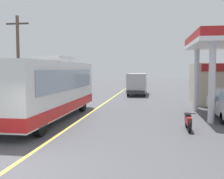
% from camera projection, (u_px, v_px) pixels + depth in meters
% --- Properties ---
extents(ground, '(120.00, 120.00, 0.00)m').
position_uv_depth(ground, '(112.00, 98.00, 28.02)').
color(ground, '#4C4C51').
extents(lane_divider_stripe, '(0.16, 50.00, 0.01)m').
position_uv_depth(lane_divider_stripe, '(103.00, 104.00, 23.09)').
color(lane_divider_stripe, '#D8CC4C').
rests_on(lane_divider_stripe, ground).
extents(coach_bus_main, '(2.60, 11.04, 3.69)m').
position_uv_depth(coach_bus_main, '(49.00, 90.00, 15.79)').
color(coach_bus_main, white).
rests_on(coach_bus_main, ground).
extents(minibus_opposing_lane, '(2.04, 6.13, 2.44)m').
position_uv_depth(minibus_opposing_lane, '(137.00, 82.00, 31.27)').
color(minibus_opposing_lane, '#A5A5AD').
rests_on(minibus_opposing_lane, ground).
extents(motorcycle_parked_forecourt, '(0.55, 1.80, 0.92)m').
position_uv_depth(motorcycle_parked_forecourt, '(188.00, 121.00, 13.09)').
color(motorcycle_parked_forecourt, black).
rests_on(motorcycle_parked_forecourt, ground).
extents(pedestrian_near_pump, '(0.55, 0.22, 1.66)m').
position_uv_depth(pedestrian_near_pump, '(211.00, 103.00, 15.98)').
color(pedestrian_near_pump, '#33333F').
rests_on(pedestrian_near_pump, ground).
extents(utility_pole_roadside, '(1.80, 0.24, 7.00)m').
position_uv_depth(utility_pole_roadside, '(18.00, 59.00, 21.05)').
color(utility_pole_roadside, brown).
rests_on(utility_pole_roadside, ground).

